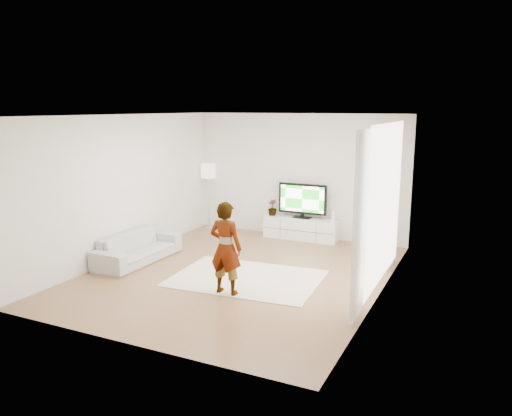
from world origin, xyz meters
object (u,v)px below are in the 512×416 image
at_px(television, 302,199).
at_px(player, 226,248).
at_px(rug, 246,278).
at_px(floor_lamp, 208,174).
at_px(media_console, 302,228).
at_px(sofa, 138,247).

distance_m(television, player, 3.74).
distance_m(television, rug, 3.10).
distance_m(player, floor_lamp, 4.45).
xyz_separation_m(media_console, floor_lamp, (-2.38, -0.06, 1.12)).
distance_m(television, floor_lamp, 2.43).
height_order(player, floor_lamp, floor_lamp).
height_order(television, floor_lamp, floor_lamp).
xyz_separation_m(rug, player, (0.03, -0.78, 0.75)).
height_order(media_console, player, player).
bearing_deg(television, sofa, -127.40).
bearing_deg(player, television, -88.28).
bearing_deg(floor_lamp, rug, -49.58).
xyz_separation_m(sofa, floor_lamp, (-0.11, 2.88, 1.08)).
distance_m(television, sofa, 3.80).
bearing_deg(rug, player, -88.03).
relative_size(rug, player, 1.69).
bearing_deg(media_console, player, -88.64).
distance_m(media_console, sofa, 3.72).
bearing_deg(sofa, television, -36.86).
xyz_separation_m(media_console, player, (0.09, -3.71, 0.52)).
bearing_deg(rug, television, 91.19).
distance_m(rug, sofa, 2.35).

